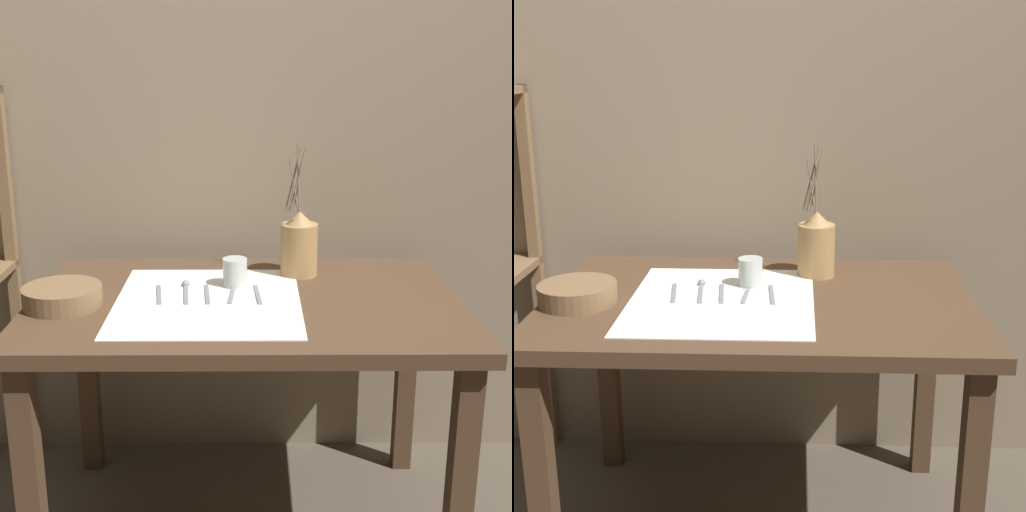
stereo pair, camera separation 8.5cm
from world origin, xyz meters
TOP-DOWN VIEW (x-y plane):
  - stone_wall_back at (0.00, 0.50)m, footprint 7.00×0.06m
  - wooden_table at (0.00, 0.00)m, footprint 1.18×0.77m
  - linen_cloth at (-0.10, -0.03)m, footprint 0.50×0.56m
  - pitcher_with_flowers at (0.16, 0.21)m, footprint 0.11×0.11m
  - wooden_bowl at (-0.49, -0.06)m, footprint 0.21×0.21m
  - glass_tumbler_near at (-0.03, 0.10)m, footprint 0.07×0.07m
  - fork_outer at (-0.24, 0.01)m, footprint 0.03×0.16m
  - spoon_outer at (-0.17, 0.07)m, footprint 0.03×0.17m
  - knife_center at (-0.11, 0.02)m, footprint 0.03×0.16m
  - spoon_inner at (-0.04, 0.07)m, footprint 0.03×0.17m
  - fork_inner at (0.03, 0.01)m, footprint 0.02×0.16m

SIDE VIEW (x-z plane):
  - wooden_table at x=0.00m, z-range 0.27..1.00m
  - linen_cloth at x=-0.10m, z-range 0.73..0.74m
  - fork_outer at x=-0.24m, z-range 0.74..0.74m
  - knife_center at x=-0.11m, z-range 0.74..0.74m
  - fork_inner at x=0.03m, z-range 0.74..0.74m
  - spoon_outer at x=-0.17m, z-range 0.73..0.75m
  - spoon_inner at x=-0.04m, z-range 0.73..0.75m
  - wooden_bowl at x=-0.49m, z-range 0.73..0.79m
  - glass_tumbler_near at x=-0.03m, z-range 0.74..0.82m
  - pitcher_with_flowers at x=0.16m, z-range 0.63..1.03m
  - stone_wall_back at x=0.00m, z-range 0.00..2.40m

